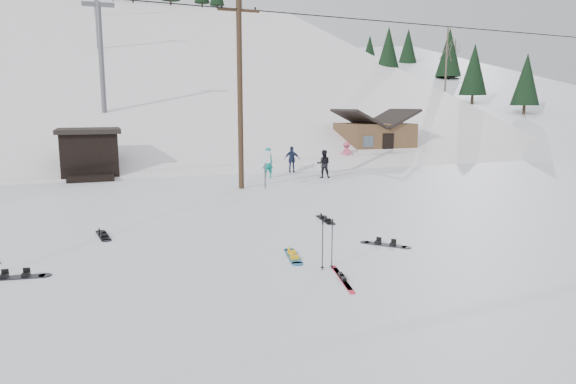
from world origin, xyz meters
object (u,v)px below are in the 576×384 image
object	(u,v)px
utility_pole	(240,92)
cabin	(374,139)
hero_skis	(342,278)
hero_snowboard	(293,256)

from	to	relation	value
utility_pole	cabin	xyz separation A→B (m)	(13.00, 10.00, -3.20)
cabin	hero_skis	size ratio (longest dim) A/B	2.79
utility_pole	cabin	world-z (taller)	utility_pole
cabin	hero_snowboard	xyz separation A→B (m)	(-14.67, -21.67, -1.45)
utility_pole	cabin	distance (m)	16.71
hero_skis	cabin	bearing A→B (deg)	71.38
utility_pole	hero_skis	size ratio (longest dim) A/B	4.66
cabin	hero_snowboard	distance (m)	26.21
hero_snowboard	hero_skis	distance (m)	2.12
utility_pole	hero_snowboard	xyz separation A→B (m)	(-1.67, -11.68, -4.65)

